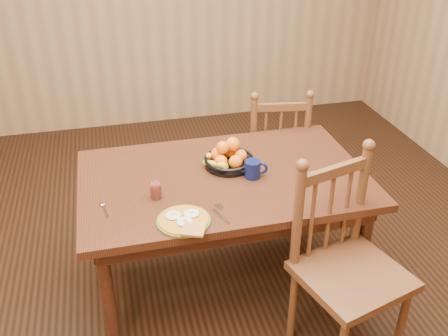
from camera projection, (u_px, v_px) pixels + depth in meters
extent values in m
cube|color=black|center=(224.00, 277.00, 3.18)|extent=(4.50, 5.00, 0.01)
cube|color=black|center=(224.00, 179.00, 2.81)|extent=(1.60, 1.00, 0.04)
cube|color=black|center=(208.00, 156.00, 3.20)|extent=(1.40, 0.04, 0.10)
cube|color=black|center=(244.00, 234.00, 2.50)|extent=(1.40, 0.04, 0.10)
cube|color=black|center=(340.00, 175.00, 3.00)|extent=(0.04, 0.84, 0.10)
cube|color=black|center=(95.00, 207.00, 2.70)|extent=(0.04, 0.84, 0.10)
cylinder|color=black|center=(109.00, 299.00, 2.52)|extent=(0.07, 0.07, 0.70)
cylinder|color=black|center=(361.00, 256.00, 2.81)|extent=(0.07, 0.07, 0.70)
cylinder|color=black|center=(103.00, 211.00, 3.19)|extent=(0.07, 0.07, 0.70)
cylinder|color=black|center=(307.00, 184.00, 3.48)|extent=(0.07, 0.07, 0.70)
cube|color=#532B19|center=(273.00, 153.00, 3.66)|extent=(0.51, 0.49, 0.04)
cylinder|color=#532B19|center=(291.00, 168.00, 3.94)|extent=(0.04, 0.04, 0.44)
cylinder|color=#532B19|center=(245.00, 170.00, 3.91)|extent=(0.04, 0.04, 0.44)
cylinder|color=#532B19|center=(301.00, 192.00, 3.64)|extent=(0.04, 0.04, 0.44)
cylinder|color=#532B19|center=(251.00, 194.00, 3.62)|extent=(0.04, 0.04, 0.44)
cylinder|color=#532B19|center=(307.00, 131.00, 3.38)|extent=(0.04, 0.04, 0.53)
cylinder|color=#532B19|center=(253.00, 133.00, 3.35)|extent=(0.04, 0.04, 0.53)
cylinder|color=#532B19|center=(280.00, 139.00, 3.39)|extent=(0.02, 0.02, 0.41)
cube|color=#532B19|center=(282.00, 107.00, 3.27)|extent=(0.36, 0.09, 0.05)
cube|color=#532B19|center=(352.00, 276.00, 2.45)|extent=(0.60, 0.58, 0.04)
cylinder|color=#532B19|center=(401.00, 324.00, 2.53)|extent=(0.04, 0.04, 0.48)
cylinder|color=#532B19|center=(293.00, 305.00, 2.64)|extent=(0.04, 0.04, 0.48)
cylinder|color=#532B19|center=(350.00, 279.00, 2.81)|extent=(0.04, 0.04, 0.48)
cylinder|color=#532B19|center=(298.00, 218.00, 2.38)|extent=(0.05, 0.05, 0.58)
cylinder|color=#532B19|center=(361.00, 195.00, 2.55)|extent=(0.05, 0.05, 0.58)
cylinder|color=#532B19|center=(329.00, 215.00, 2.50)|extent=(0.02, 0.02, 0.44)
cube|color=#532B19|center=(335.00, 171.00, 2.37)|extent=(0.39, 0.14, 0.06)
cylinder|color=#59601E|center=(184.00, 221.00, 2.42)|extent=(0.26, 0.26, 0.01)
cylinder|color=#B87617|center=(184.00, 220.00, 2.41)|extent=(0.24, 0.24, 0.01)
ellipsoid|color=silver|center=(173.00, 215.00, 2.43)|extent=(0.08, 0.08, 0.01)
cube|color=#F2E08C|center=(173.00, 213.00, 2.42)|extent=(0.02, 0.02, 0.01)
ellipsoid|color=silver|center=(192.00, 213.00, 2.44)|extent=(0.08, 0.08, 0.01)
cube|color=#F2E08C|center=(191.00, 211.00, 2.44)|extent=(0.02, 0.02, 0.01)
ellipsoid|color=silver|center=(185.00, 221.00, 2.38)|extent=(0.08, 0.08, 0.01)
cube|color=#F2E08C|center=(185.00, 220.00, 2.38)|extent=(0.02, 0.02, 0.01)
cube|color=brown|center=(194.00, 230.00, 2.33)|extent=(0.13, 0.13, 0.01)
cube|color=silver|center=(221.00, 216.00, 2.46)|extent=(0.06, 0.14, 0.00)
cube|color=silver|center=(219.00, 206.00, 2.53)|extent=(0.04, 0.05, 0.00)
cube|color=silver|center=(106.00, 211.00, 2.49)|extent=(0.03, 0.12, 0.00)
ellipsoid|color=silver|center=(102.00, 203.00, 2.55)|extent=(0.03, 0.04, 0.01)
cylinder|color=#0A113B|center=(253.00, 169.00, 2.76)|extent=(0.09, 0.09, 0.10)
torus|color=#0A113B|center=(261.00, 168.00, 2.78)|extent=(0.07, 0.04, 0.07)
cylinder|color=black|center=(253.00, 162.00, 2.74)|extent=(0.08, 0.08, 0.00)
cylinder|color=silver|center=(156.00, 190.00, 2.59)|extent=(0.06, 0.06, 0.09)
cylinder|color=maroon|center=(156.00, 191.00, 2.59)|extent=(0.05, 0.05, 0.07)
cylinder|color=black|center=(229.00, 164.00, 2.90)|extent=(0.28, 0.28, 0.02)
torus|color=black|center=(229.00, 159.00, 2.88)|extent=(0.29, 0.29, 0.02)
cylinder|color=black|center=(229.00, 165.00, 2.90)|extent=(0.10, 0.10, 0.01)
sphere|color=orange|center=(241.00, 156.00, 2.89)|extent=(0.07, 0.07, 0.07)
sphere|color=orange|center=(230.00, 151.00, 2.93)|extent=(0.08, 0.08, 0.08)
sphere|color=orange|center=(218.00, 154.00, 2.89)|extent=(0.08, 0.08, 0.08)
sphere|color=orange|center=(221.00, 162.00, 2.83)|extent=(0.07, 0.07, 0.07)
sphere|color=orange|center=(236.00, 162.00, 2.82)|extent=(0.08, 0.08, 0.08)
sphere|color=orange|center=(233.00, 144.00, 2.87)|extent=(0.08, 0.08, 0.08)
sphere|color=orange|center=(223.00, 147.00, 2.84)|extent=(0.07, 0.07, 0.07)
cylinder|color=yellow|center=(215.00, 164.00, 2.83)|extent=(0.10, 0.17, 0.07)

